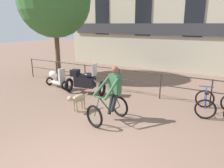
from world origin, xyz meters
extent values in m
cylinder|color=#2D2B28|center=(-7.50, 5.20, 0.53)|extent=(0.05, 0.05, 1.05)
cylinder|color=#2D2B28|center=(-5.62, 5.20, 0.53)|extent=(0.05, 0.05, 1.05)
cylinder|color=#2D2B28|center=(-3.75, 5.20, 0.53)|extent=(0.05, 0.05, 1.05)
cylinder|color=#2D2B28|center=(-1.88, 5.20, 0.53)|extent=(0.05, 0.05, 1.05)
cylinder|color=#2D2B28|center=(0.00, 5.20, 0.53)|extent=(0.05, 0.05, 1.05)
cylinder|color=#2D2B28|center=(1.88, 5.20, 0.53)|extent=(0.05, 0.05, 1.05)
cylinder|color=#2D2B28|center=(0.00, 5.20, 1.02)|extent=(15.00, 0.04, 0.04)
cylinder|color=#2D2B28|center=(0.00, 5.20, 0.58)|extent=(15.00, 0.04, 0.04)
cube|color=#BCB299|center=(0.00, 11.00, 4.03)|extent=(18.00, 0.60, 8.06)
cube|color=#333338|center=(0.00, 10.64, 2.60)|extent=(17.10, 0.12, 0.70)
cube|color=black|center=(-6.30, 10.67, 4.43)|extent=(1.10, 0.06, 4.51)
torus|color=black|center=(-0.82, 1.78, 0.34)|extent=(0.68, 0.23, 0.68)
torus|color=black|center=(-0.56, 2.85, 0.34)|extent=(0.68, 0.23, 0.68)
cylinder|color=#194C2D|center=(-0.71, 2.20, 0.58)|extent=(0.15, 0.48, 0.60)
cylinder|color=#194C2D|center=(-0.64, 2.52, 0.54)|extent=(0.09, 0.23, 0.52)
cylinder|color=#194C2D|center=(-0.69, 2.29, 0.83)|extent=(0.19, 0.65, 0.10)
cylinder|color=#194C2D|center=(-0.61, 2.64, 0.31)|extent=(0.13, 0.44, 0.08)
cylinder|color=#194C2D|center=(-0.58, 2.73, 0.57)|extent=(0.09, 0.26, 0.47)
cylinder|color=#194C2D|center=(-0.79, 1.88, 0.60)|extent=(0.08, 0.23, 0.54)
cylinder|color=#194C2D|center=(-0.77, 1.97, 0.87)|extent=(0.47, 0.14, 0.03)
cube|color=black|center=(-0.61, 2.62, 0.82)|extent=(0.17, 0.26, 0.05)
cube|color=#33603D|center=(-0.61, 2.62, 1.15)|extent=(0.40, 0.30, 0.60)
sphere|color=brown|center=(-0.61, 2.62, 1.59)|extent=(0.22, 0.22, 0.22)
cylinder|color=#33603D|center=(-0.89, 2.34, 1.14)|extent=(0.31, 0.70, 0.60)
cylinder|color=#33603D|center=(-0.49, 2.25, 1.14)|extent=(0.18, 0.72, 0.60)
cylinder|color=black|center=(-0.70, 2.54, 0.52)|extent=(0.15, 0.32, 0.69)
cylinder|color=black|center=(-0.57, 2.50, 0.58)|extent=(0.20, 0.32, 0.58)
ellipsoid|color=tan|center=(-2.03, 2.58, 0.44)|extent=(0.34, 0.58, 0.27)
cylinder|color=tan|center=(-2.07, 2.37, 0.46)|extent=(0.17, 0.17, 0.16)
sphere|color=tan|center=(-2.11, 2.22, 0.52)|extent=(0.19, 0.19, 0.19)
cone|color=tan|center=(-2.13, 2.14, 0.50)|extent=(0.12, 0.13, 0.10)
cylinder|color=tan|center=(-1.96, 2.90, 0.50)|extent=(0.08, 0.18, 0.10)
cylinder|color=tan|center=(-2.14, 2.43, 0.20)|extent=(0.06, 0.06, 0.39)
cylinder|color=tan|center=(-1.99, 2.40, 0.20)|extent=(0.06, 0.06, 0.39)
cylinder|color=tan|center=(-2.06, 2.77, 0.20)|extent=(0.06, 0.06, 0.39)
cylinder|color=tan|center=(-1.92, 2.74, 0.20)|extent=(0.06, 0.06, 0.39)
torus|color=black|center=(-2.20, 4.32, 0.31)|extent=(0.22, 0.63, 0.62)
torus|color=black|center=(-3.78, 4.05, 0.31)|extent=(0.22, 0.63, 0.62)
cube|color=black|center=(-2.99, 4.19, 0.53)|extent=(0.93, 0.54, 0.44)
ellipsoid|color=black|center=(-2.79, 4.22, 0.83)|extent=(0.53, 0.40, 0.24)
cube|color=black|center=(-3.10, 4.17, 0.80)|extent=(0.60, 0.39, 0.10)
cylinder|color=#B2B2B7|center=(-2.40, 4.29, 0.49)|extent=(0.45, 0.13, 0.41)
cube|color=silver|center=(-2.54, 4.26, 1.10)|extent=(0.10, 0.44, 0.50)
cube|color=black|center=(-3.44, 4.11, 0.89)|extent=(0.38, 0.41, 0.28)
torus|color=black|center=(1.70, 5.07, 0.33)|extent=(0.66, 0.16, 0.66)
torus|color=black|center=(1.86, 4.03, 0.33)|extent=(0.66, 0.16, 0.66)
cylinder|color=navy|center=(1.76, 4.66, 0.56)|extent=(0.11, 0.47, 0.58)
cylinder|color=navy|center=(1.81, 4.35, 0.53)|extent=(0.07, 0.22, 0.51)
cylinder|color=navy|center=(1.78, 4.57, 0.81)|extent=(0.13, 0.63, 0.10)
cylinder|color=navy|center=(1.83, 4.24, 0.31)|extent=(0.09, 0.42, 0.07)
cylinder|color=navy|center=(1.85, 4.15, 0.55)|extent=(0.06, 0.25, 0.46)
cylinder|color=navy|center=(1.71, 4.98, 0.59)|extent=(0.06, 0.21, 0.52)
cylinder|color=navy|center=(1.73, 4.88, 0.84)|extent=(0.48, 0.10, 0.03)
cube|color=black|center=(1.83, 4.26, 0.80)|extent=(0.16, 0.26, 0.05)
torus|color=black|center=(-4.18, 4.21, 0.20)|extent=(0.15, 0.41, 0.40)
torus|color=black|center=(-5.36, 4.41, 0.20)|extent=(0.15, 0.41, 0.40)
cube|color=beige|center=(-4.77, 4.31, 0.24)|extent=(0.71, 0.39, 0.08)
cube|color=beige|center=(-4.35, 4.24, 0.60)|extent=(0.15, 0.33, 0.72)
ellipsoid|color=beige|center=(-5.03, 4.36, 0.58)|extent=(0.56, 0.38, 0.36)
cylinder|color=brown|center=(-6.50, 6.26, 1.52)|extent=(0.26, 0.26, 3.04)
sphere|color=#386B33|center=(-6.50, 6.26, 4.13)|extent=(3.96, 3.96, 3.96)
camera|label=1|loc=(2.59, -2.99, 2.93)|focal=35.00mm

